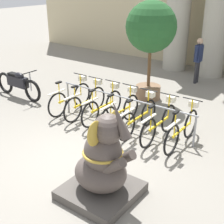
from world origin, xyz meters
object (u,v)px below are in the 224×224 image
at_px(bicycle_2, 103,106).
at_px(bicycle_0, 71,97).
at_px(elephant_statue, 103,165).
at_px(motorcycle, 18,83).
at_px(person_pedestrian, 198,57).
at_px(bicycle_1, 86,102).
at_px(bicycle_3, 121,111).
at_px(bicycle_5, 160,123).
at_px(bicycle_6, 182,129).
at_px(bicycle_4, 139,117).
at_px(potted_tree, 151,32).

bearing_deg(bicycle_2, bicycle_0, -178.02).
distance_m(elephant_statue, motorcycle, 5.62).
distance_m(motorcycle, person_pedestrian, 6.20).
xyz_separation_m(bicycle_1, bicycle_3, (1.13, 0.04, 0.00)).
distance_m(bicycle_0, bicycle_1, 0.56).
relative_size(bicycle_5, bicycle_6, 1.00).
height_order(bicycle_4, motorcycle, bicycle_4).
height_order(bicycle_1, bicycle_5, same).
xyz_separation_m(bicycle_0, bicycle_1, (0.56, 0.00, 0.00)).
relative_size(bicycle_4, bicycle_6, 1.00).
height_order(bicycle_3, bicycle_6, same).
height_order(bicycle_1, potted_tree, potted_tree).
bearing_deg(bicycle_2, motorcycle, -176.05).
xyz_separation_m(bicycle_2, bicycle_4, (1.13, -0.03, 0.00)).
relative_size(bicycle_0, bicycle_3, 1.00).
bearing_deg(bicycle_5, bicycle_6, 2.90).
xyz_separation_m(bicycle_2, bicycle_3, (0.56, 0.01, 0.00)).
height_order(bicycle_1, person_pedestrian, person_pedestrian).
height_order(bicycle_2, bicycle_3, same).
height_order(bicycle_4, elephant_statue, elephant_statue).
bearing_deg(person_pedestrian, bicycle_1, -105.75).
relative_size(bicycle_1, bicycle_5, 1.00).
bearing_deg(bicycle_0, bicycle_1, 0.48).
bearing_deg(bicycle_1, potted_tree, 72.43).
bearing_deg(motorcycle, bicycle_1, 4.05).
height_order(bicycle_0, motorcycle, bicycle_0).
height_order(bicycle_2, potted_tree, potted_tree).
bearing_deg(bicycle_6, person_pedestrian, 108.67).
bearing_deg(bicycle_6, bicycle_0, -179.18).
distance_m(bicycle_0, bicycle_3, 1.69).
xyz_separation_m(bicycle_1, potted_tree, (0.69, 2.17, 1.66)).
height_order(bicycle_3, bicycle_5, same).
height_order(person_pedestrian, potted_tree, potted_tree).
bearing_deg(bicycle_4, elephant_statue, -71.91).
relative_size(bicycle_6, potted_tree, 0.57).
distance_m(bicycle_1, potted_tree, 2.82).
height_order(bicycle_0, potted_tree, potted_tree).
xyz_separation_m(bicycle_2, bicycle_5, (1.69, -0.02, 0.00)).
height_order(bicycle_5, motorcycle, bicycle_5).
xyz_separation_m(person_pedestrian, potted_tree, (-0.60, -2.40, 1.12)).
bearing_deg(potted_tree, elephant_statue, -68.66).
height_order(bicycle_1, bicycle_2, same).
bearing_deg(potted_tree, bicycle_0, -119.90).
bearing_deg(bicycle_4, motorcycle, -177.46).
distance_m(bicycle_1, person_pedestrian, 4.78).
xyz_separation_m(bicycle_0, bicycle_5, (2.82, 0.02, 0.00)).
height_order(bicycle_5, bicycle_6, same).
bearing_deg(elephant_statue, potted_tree, 111.34).
bearing_deg(motorcycle, bicycle_3, 3.47).
bearing_deg(potted_tree, person_pedestrian, 75.93).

